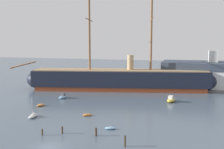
{
  "coord_description": "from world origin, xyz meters",
  "views": [
    {
      "loc": [
        22.16,
        -38.57,
        17.91
      ],
      "look_at": [
        1.0,
        34.99,
        8.03
      ],
      "focal_mm": 42.92,
      "sensor_mm": 36.0,
      "label": 1
    }
  ],
  "objects_px": {
    "motorboat_alongside_stern": "(171,100)",
    "sailboat_far_left": "(59,85)",
    "mooring_piling_midwater": "(96,132)",
    "mooring_piling_nearest": "(42,132)",
    "sailboat_foreground_left": "(33,116)",
    "seagull_in_flight": "(132,59)",
    "dinghy_foreground_right": "(110,128)",
    "dinghy_mid_left": "(41,105)",
    "tall_ship": "(120,79)",
    "mooring_piling_left_pair": "(62,130)",
    "motorboat_alongside_bow": "(63,97)",
    "mooring_piling_right_pair": "(125,141)",
    "dinghy_near_centre": "(87,115)"
  },
  "relations": [
    {
      "from": "motorboat_alongside_stern",
      "to": "sailboat_far_left",
      "type": "bearing_deg",
      "value": 159.99
    },
    {
      "from": "dinghy_near_centre",
      "to": "dinghy_mid_left",
      "type": "height_order",
      "value": "dinghy_mid_left"
    },
    {
      "from": "dinghy_foreground_right",
      "to": "motorboat_alongside_bow",
      "type": "distance_m",
      "value": 32.48
    },
    {
      "from": "tall_ship",
      "to": "dinghy_mid_left",
      "type": "relative_size",
      "value": 26.43
    },
    {
      "from": "dinghy_foreground_right",
      "to": "mooring_piling_nearest",
      "type": "distance_m",
      "value": 13.33
    },
    {
      "from": "sailboat_foreground_left",
      "to": "motorboat_alongside_stern",
      "type": "distance_m",
      "value": 38.92
    },
    {
      "from": "dinghy_foreground_right",
      "to": "mooring_piling_right_pair",
      "type": "bearing_deg",
      "value": -57.97
    },
    {
      "from": "dinghy_foreground_right",
      "to": "sailboat_far_left",
      "type": "relative_size",
      "value": 0.4
    },
    {
      "from": "dinghy_mid_left",
      "to": "mooring_piling_midwater",
      "type": "distance_m",
      "value": 28.11
    },
    {
      "from": "mooring_piling_left_pair",
      "to": "dinghy_mid_left",
      "type": "bearing_deg",
      "value": 130.71
    },
    {
      "from": "dinghy_foreground_right",
      "to": "mooring_piling_left_pair",
      "type": "height_order",
      "value": "mooring_piling_left_pair"
    },
    {
      "from": "dinghy_near_centre",
      "to": "dinghy_foreground_right",
      "type": "bearing_deg",
      "value": -44.32
    },
    {
      "from": "mooring_piling_nearest",
      "to": "mooring_piling_midwater",
      "type": "distance_m",
      "value": 10.23
    },
    {
      "from": "tall_ship",
      "to": "sailboat_foreground_left",
      "type": "distance_m",
      "value": 40.65
    },
    {
      "from": "dinghy_mid_left",
      "to": "motorboat_alongside_stern",
      "type": "xyz_separation_m",
      "value": [
        33.84,
        14.99,
        0.37
      ]
    },
    {
      "from": "dinghy_mid_left",
      "to": "tall_ship",
      "type": "bearing_deg",
      "value": 62.86
    },
    {
      "from": "motorboat_alongside_bow",
      "to": "mooring_piling_left_pair",
      "type": "xyz_separation_m",
      "value": [
        14.09,
        -28.59,
        0.15
      ]
    },
    {
      "from": "sailboat_foreground_left",
      "to": "seagull_in_flight",
      "type": "bearing_deg",
      "value": 48.6
    },
    {
      "from": "dinghy_foreground_right",
      "to": "dinghy_near_centre",
      "type": "distance_m",
      "value": 11.19
    },
    {
      "from": "dinghy_near_centre",
      "to": "seagull_in_flight",
      "type": "relative_size",
      "value": 2.38
    },
    {
      "from": "seagull_in_flight",
      "to": "sailboat_foreground_left",
      "type": "bearing_deg",
      "value": -131.4
    },
    {
      "from": "tall_ship",
      "to": "dinghy_foreground_right",
      "type": "xyz_separation_m",
      "value": [
        8.81,
        -42.04,
        -3.59
      ]
    },
    {
      "from": "tall_ship",
      "to": "motorboat_alongside_stern",
      "type": "relative_size",
      "value": 15.15
    },
    {
      "from": "mooring_piling_right_pair",
      "to": "sailboat_far_left",
      "type": "bearing_deg",
      "value": 126.75
    },
    {
      "from": "sailboat_foreground_left",
      "to": "sailboat_far_left",
      "type": "relative_size",
      "value": 0.78
    },
    {
      "from": "seagull_in_flight",
      "to": "sailboat_far_left",
      "type": "bearing_deg",
      "value": 149.43
    },
    {
      "from": "sailboat_foreground_left",
      "to": "mooring_piling_midwater",
      "type": "relative_size",
      "value": 3.09
    },
    {
      "from": "mooring_piling_right_pair",
      "to": "seagull_in_flight",
      "type": "bearing_deg",
      "value": 99.83
    },
    {
      "from": "mooring_piling_midwater",
      "to": "seagull_in_flight",
      "type": "distance_m",
      "value": 31.15
    },
    {
      "from": "mooring_piling_right_pair",
      "to": "mooring_piling_midwater",
      "type": "relative_size",
      "value": 1.24
    },
    {
      "from": "sailboat_far_left",
      "to": "sailboat_foreground_left",
      "type": "bearing_deg",
      "value": -70.94
    },
    {
      "from": "motorboat_alongside_stern",
      "to": "sailboat_far_left",
      "type": "relative_size",
      "value": 0.79
    },
    {
      "from": "sailboat_far_left",
      "to": "mooring_piling_midwater",
      "type": "bearing_deg",
      "value": -56.27
    },
    {
      "from": "mooring_piling_nearest",
      "to": "mooring_piling_midwater",
      "type": "height_order",
      "value": "mooring_piling_midwater"
    },
    {
      "from": "dinghy_near_centre",
      "to": "seagull_in_flight",
      "type": "xyz_separation_m",
      "value": [
        7.28,
        16.67,
        12.41
      ]
    },
    {
      "from": "tall_ship",
      "to": "motorboat_alongside_bow",
      "type": "height_order",
      "value": "tall_ship"
    },
    {
      "from": "tall_ship",
      "to": "mooring_piling_right_pair",
      "type": "distance_m",
      "value": 51.74
    },
    {
      "from": "mooring_piling_left_pair",
      "to": "mooring_piling_right_pair",
      "type": "height_order",
      "value": "mooring_piling_right_pair"
    },
    {
      "from": "dinghy_mid_left",
      "to": "mooring_piling_left_pair",
      "type": "relative_size",
      "value": 2.0
    },
    {
      "from": "dinghy_mid_left",
      "to": "mooring_piling_left_pair",
      "type": "xyz_separation_m",
      "value": [
        15.49,
        -18.0,
        0.39
      ]
    },
    {
      "from": "dinghy_foreground_right",
      "to": "dinghy_near_centre",
      "type": "bearing_deg",
      "value": 135.68
    },
    {
      "from": "sailboat_far_left",
      "to": "dinghy_foreground_right",
      "type": "bearing_deg",
      "value": -52.47
    },
    {
      "from": "motorboat_alongside_bow",
      "to": "dinghy_mid_left",
      "type": "bearing_deg",
      "value": -97.5
    },
    {
      "from": "motorboat_alongside_bow",
      "to": "mooring_piling_midwater",
      "type": "relative_size",
      "value": 2.43
    },
    {
      "from": "motorboat_alongside_bow",
      "to": "seagull_in_flight",
      "type": "xyz_separation_m",
      "value": [
        21.56,
        0.86,
        12.12
      ]
    },
    {
      "from": "mooring_piling_nearest",
      "to": "seagull_in_flight",
      "type": "distance_m",
      "value": 35.16
    },
    {
      "from": "mooring_piling_nearest",
      "to": "dinghy_foreground_right",
      "type": "bearing_deg",
      "value": 30.4
    },
    {
      "from": "tall_ship",
      "to": "sailboat_foreground_left",
      "type": "xyz_separation_m",
      "value": [
        -10.85,
        -39.03,
        -3.45
      ]
    },
    {
      "from": "dinghy_foreground_right",
      "to": "mooring_piling_midwater",
      "type": "height_order",
      "value": "mooring_piling_midwater"
    },
    {
      "from": "sailboat_foreground_left",
      "to": "mooring_piling_right_pair",
      "type": "distance_m",
      "value": 26.8
    }
  ]
}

